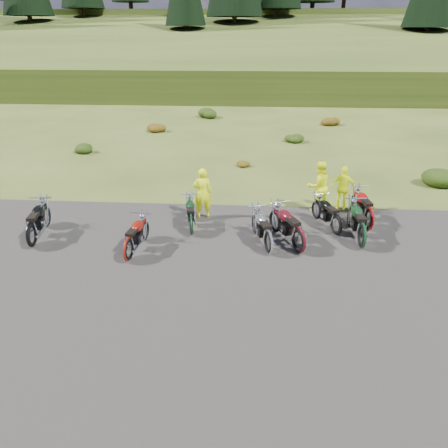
# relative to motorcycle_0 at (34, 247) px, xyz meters

# --- Properties ---
(ground) EXTENTS (300.00, 300.00, 0.00)m
(ground) POSITION_rel_motorcycle_0_xyz_m (6.50, -0.16, 0.00)
(ground) COLOR #364216
(ground) RESTS_ON ground
(gravel_pad) EXTENTS (20.00, 12.00, 0.04)m
(gravel_pad) POSITION_rel_motorcycle_0_xyz_m (6.50, -2.16, 0.00)
(gravel_pad) COLOR black
(gravel_pad) RESTS_ON ground
(hill_slope) EXTENTS (300.00, 45.97, 9.37)m
(hill_slope) POSITION_rel_motorcycle_0_xyz_m (6.50, 49.84, 0.00)
(hill_slope) COLOR #2F3E14
(hill_slope) RESTS_ON ground
(hill_plateau) EXTENTS (300.00, 90.00, 9.17)m
(hill_plateau) POSITION_rel_motorcycle_0_xyz_m (6.50, 109.84, 0.00)
(hill_plateau) COLOR #2F3E14
(hill_plateau) RESTS_ON ground
(shrub_1) EXTENTS (1.03, 1.03, 0.61)m
(shrub_1) POSITION_rel_motorcycle_0_xyz_m (-2.60, 11.14, 0.31)
(shrub_1) COLOR black
(shrub_1) RESTS_ON ground
(shrub_2) EXTENTS (1.30, 1.30, 0.77)m
(shrub_2) POSITION_rel_motorcycle_0_xyz_m (0.30, 16.44, 0.38)
(shrub_2) COLOR #5C330B
(shrub_2) RESTS_ON ground
(shrub_3) EXTENTS (1.56, 1.56, 0.92)m
(shrub_3) POSITION_rel_motorcycle_0_xyz_m (3.20, 21.74, 0.46)
(shrub_3) COLOR black
(shrub_3) RESTS_ON ground
(shrub_4) EXTENTS (0.77, 0.77, 0.45)m
(shrub_4) POSITION_rel_motorcycle_0_xyz_m (6.10, 9.04, 0.23)
(shrub_4) COLOR #5C330B
(shrub_4) RESTS_ON ground
(shrub_5) EXTENTS (1.03, 1.03, 0.61)m
(shrub_5) POSITION_rel_motorcycle_0_xyz_m (9.00, 14.34, 0.31)
(shrub_5) COLOR black
(shrub_5) RESTS_ON ground
(shrub_6) EXTENTS (1.30, 1.30, 0.77)m
(shrub_6) POSITION_rel_motorcycle_0_xyz_m (11.90, 19.64, 0.38)
(shrub_6) COLOR #5C330B
(shrub_6) RESTS_ON ground
(shrub_7) EXTENTS (1.56, 1.56, 0.92)m
(shrub_7) POSITION_rel_motorcycle_0_xyz_m (14.80, 6.94, 0.46)
(shrub_7) COLOR black
(shrub_7) RESTS_ON ground
(motorcycle_0) EXTENTS (1.04, 2.30, 1.16)m
(motorcycle_0) POSITION_rel_motorcycle_0_xyz_m (0.00, 0.00, 0.00)
(motorcycle_0) COLOR black
(motorcycle_0) RESTS_ON ground
(motorcycle_1) EXTENTS (0.88, 2.05, 1.04)m
(motorcycle_1) POSITION_rel_motorcycle_0_xyz_m (3.18, -0.67, 0.00)
(motorcycle_1) COLOR maroon
(motorcycle_1) RESTS_ON ground
(motorcycle_2) EXTENTS (0.97, 2.03, 1.02)m
(motorcycle_2) POSITION_rel_motorcycle_0_xyz_m (4.73, 1.18, 0.00)
(motorcycle_2) COLOR black
(motorcycle_2) RESTS_ON ground
(motorcycle_3) EXTENTS (1.24, 2.20, 1.09)m
(motorcycle_3) POSITION_rel_motorcycle_0_xyz_m (7.18, 0.03, 0.00)
(motorcycle_3) COLOR #B3B3B8
(motorcycle_3) RESTS_ON ground
(motorcycle_4) EXTENTS (1.63, 2.36, 1.18)m
(motorcycle_4) POSITION_rel_motorcycle_0_xyz_m (8.06, 0.18, 0.00)
(motorcycle_4) COLOR #470B13
(motorcycle_4) RESTS_ON ground
(motorcycle_5) EXTENTS (1.32, 2.09, 1.04)m
(motorcycle_5) POSITION_rel_motorcycle_0_xyz_m (9.38, 1.50, 0.00)
(motorcycle_5) COLOR black
(motorcycle_5) RESTS_ON ground
(motorcycle_6) EXTENTS (0.96, 2.24, 1.14)m
(motorcycle_6) POSITION_rel_motorcycle_0_xyz_m (10.53, 1.99, 0.00)
(motorcycle_6) COLOR maroon
(motorcycle_6) RESTS_ON ground
(motorcycle_7) EXTENTS (0.79, 2.26, 1.17)m
(motorcycle_7) POSITION_rel_motorcycle_0_xyz_m (10.00, 0.60, 0.00)
(motorcycle_7) COLOR black
(motorcycle_7) RESTS_ON ground
(person_middle) EXTENTS (0.72, 0.54, 1.79)m
(person_middle) POSITION_rel_motorcycle_0_xyz_m (4.93, 2.65, 0.89)
(person_middle) COLOR #DDEC0C
(person_middle) RESTS_ON ground
(person_right_a) EXTENTS (1.08, 0.96, 1.84)m
(person_right_a) POSITION_rel_motorcycle_0_xyz_m (9.03, 3.57, 0.92)
(person_right_a) COLOR #DDEC0C
(person_right_a) RESTS_ON ground
(person_right_b) EXTENTS (1.02, 0.65, 1.61)m
(person_right_b) POSITION_rel_motorcycle_0_xyz_m (9.96, 3.77, 0.81)
(person_right_b) COLOR #DDEC0C
(person_right_b) RESTS_ON ground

